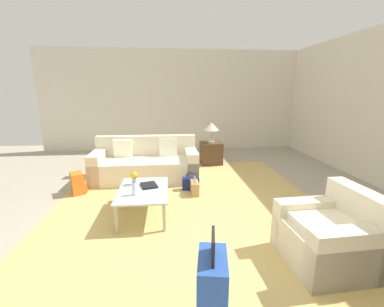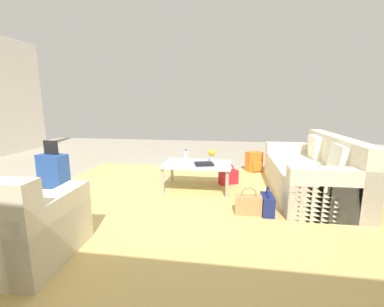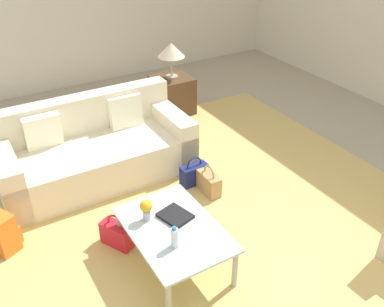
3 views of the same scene
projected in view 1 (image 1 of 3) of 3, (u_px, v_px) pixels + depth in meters
ground_plane at (178, 227)px, 3.59m from camera, size 12.00×12.00×0.00m
wall_left at (171, 101)px, 8.11m from camera, size 0.12×8.00×3.10m
area_rug at (189, 208)px, 4.19m from camera, size 5.20×4.40×0.01m
couch at (146, 164)px, 5.59m from camera, size 1.00×2.19×0.89m
armchair at (333, 238)px, 2.81m from camera, size 0.93×0.93×0.83m
coffee_table at (143, 192)px, 3.84m from camera, size 1.07×0.73×0.43m
water_bottle at (134, 189)px, 3.60m from camera, size 0.06×0.06×0.20m
coffee_table_book at (149, 185)px, 3.95m from camera, size 0.33×0.29×0.03m
flower_vase at (134, 177)px, 4.00m from camera, size 0.11×0.11×0.21m
side_table at (211, 153)px, 6.71m from camera, size 0.55×0.55×0.56m
table_lamp at (211, 127)px, 6.55m from camera, size 0.39×0.39×0.51m
suitcase_blue at (212, 291)px, 1.98m from camera, size 0.43×0.28×0.85m
handbag_tan at (195, 187)px, 4.71m from camera, size 0.32×0.14×0.36m
handbag_red at (126, 196)px, 4.35m from camera, size 0.35×0.27×0.36m
handbag_navy at (191, 183)px, 4.94m from camera, size 0.15×0.32×0.36m
backpack_orange at (78, 183)px, 4.74m from camera, size 0.36×0.34×0.40m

